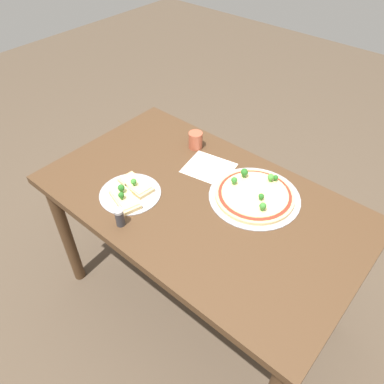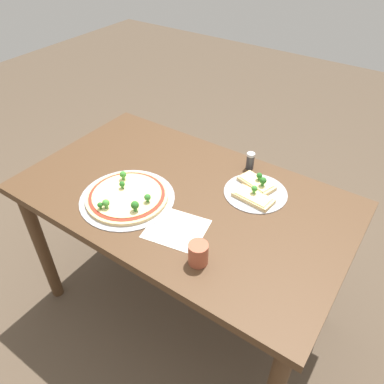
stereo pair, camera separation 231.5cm
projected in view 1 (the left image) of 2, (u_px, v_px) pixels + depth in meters
The scene contains 7 objects.
ground_plane at pixel (199, 297), 2.09m from camera, with size 8.00×8.00×0.00m, color brown.
dining_table at pixel (200, 214), 1.63m from camera, with size 1.36×0.80×0.77m.
pizza_tray_whole at pixel (255, 195), 1.56m from camera, with size 0.38×0.38×0.07m.
pizza_tray_slice at pixel (130, 192), 1.57m from camera, with size 0.26×0.26×0.06m.
drinking_cup at pixel (196, 140), 1.80m from camera, with size 0.07×0.07×0.08m, color #AD5138.
condiment_shaker at pixel (120, 217), 1.43m from camera, with size 0.04×0.04×0.08m.
paper_menu at pixel (209, 168), 1.71m from camera, with size 0.21×0.19×0.00m, color silver.
Camera 1 is at (0.71, -0.88, 1.85)m, focal length 35.00 mm.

